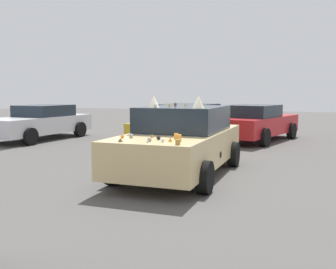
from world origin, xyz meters
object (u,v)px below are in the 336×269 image
Objects in this scene: parked_sedan_row_back_far at (255,123)px; parked_sedan_row_back_center at (40,122)px; art_car_decorated at (181,141)px; parked_sedan_far_right at (184,127)px.

parked_sedan_row_back_center is at bearing 122.73° from parked_sedan_row_back_far.
parked_sedan_far_right is (3.72, 1.29, -0.04)m from art_car_decorated.
parked_sedan_row_back_far is 1.15× the size of parked_sedan_far_right.
art_car_decorated is 0.94× the size of parked_sedan_row_back_far.
parked_sedan_row_back_far is at bearing 157.77° from parked_sedan_far_right.
parked_sedan_far_right is 0.91× the size of parked_sedan_row_back_center.
parked_sedan_far_right is at bearing -162.74° from art_car_decorated.
art_car_decorated is at bearing 63.58° from parked_sedan_row_back_center.
parked_sedan_row_back_far is at bearing 111.06° from parked_sedan_row_back_center.
art_car_decorated reaches higher than parked_sedan_row_back_far.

